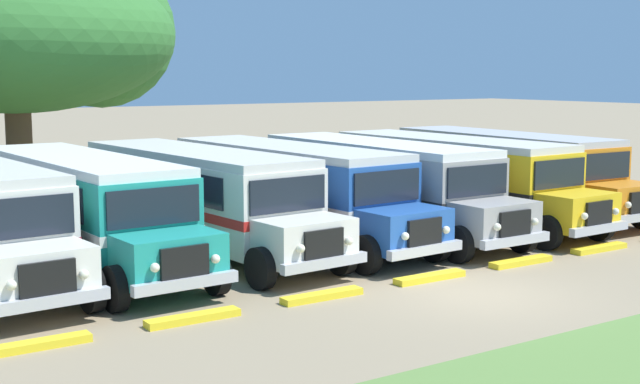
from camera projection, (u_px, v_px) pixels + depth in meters
ground_plane at (477, 295)px, 19.32m from camera, size 220.00×220.00×0.00m
parked_bus_slot_1 at (83, 204)px, 22.30m from camera, size 3.09×10.89×2.82m
parked_bus_slot_2 at (199, 194)px, 24.11m from camera, size 3.34×10.94×2.82m
parked_bus_slot_3 at (291, 187)px, 25.60m from camera, size 3.24×10.92×2.82m
parked_bus_slot_4 at (380, 181)px, 26.99m from camera, size 2.77×10.85×2.82m
parked_bus_slot_5 at (455, 175)px, 28.58m from camera, size 3.00×10.88×2.82m
parked_bus_slot_6 at (508, 168)px, 30.77m from camera, size 2.94×10.87×2.82m
curb_wheelstop_0 at (36, 345)px, 15.51m from camera, size 2.00×0.36×0.15m
curb_wheelstop_1 at (193, 318)px, 17.22m from camera, size 2.00×0.36×0.15m
curb_wheelstop_2 at (322, 296)px, 18.93m from camera, size 2.00×0.36×0.15m
curb_wheelstop_3 at (430, 277)px, 20.64m from camera, size 2.00×0.36×0.15m
curb_wheelstop_4 at (521, 262)px, 22.36m from camera, size 2.00×0.36×0.15m
curb_wheelstop_5 at (599, 248)px, 24.07m from camera, size 2.00×0.36×0.15m
broad_shade_tree at (0, 29)px, 32.97m from camera, size 14.88×12.83×10.62m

